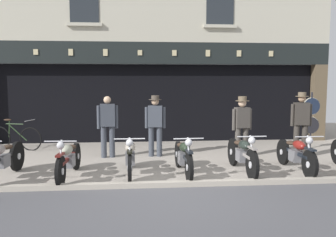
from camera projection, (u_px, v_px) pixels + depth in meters
ground at (179, 208)px, 5.90m from camera, size 23.60×22.00×0.18m
shop_facade at (154, 91)px, 13.67m from camera, size 11.90×4.42×5.91m
motorcycle_far_left at (2, 159)px, 7.40m from camera, size 0.62×2.10×0.93m
motorcycle_left at (69, 158)px, 7.54m from camera, size 0.62×2.02×0.90m
motorcycle_center_left at (130, 156)px, 7.78m from camera, size 0.62×2.01×0.91m
motorcycle_center at (183, 156)px, 7.82m from camera, size 0.62×1.94×0.90m
motorcycle_center_right at (242, 154)px, 7.97m from camera, size 0.62×2.04×0.93m
motorcycle_right at (296, 153)px, 8.07m from camera, size 0.62×1.96×0.91m
salesman_left at (108, 124)px, 9.51m from camera, size 0.56×0.27×1.65m
shopkeeper_center at (155, 123)px, 9.66m from camera, size 0.56×0.34×1.66m
salesman_right at (242, 123)px, 9.59m from camera, size 0.55×0.37×1.64m
assistant_far_right at (301, 121)px, 9.52m from camera, size 0.56×0.34×1.75m
tyre_sign_pole at (311, 116)px, 10.84m from camera, size 0.53×0.06×1.71m
advert_board_near at (62, 94)px, 11.77m from camera, size 0.79×0.03×1.01m
advert_board_far at (33, 93)px, 11.69m from camera, size 0.79×0.03×0.93m
leaning_bicycle at (15, 137)px, 10.62m from camera, size 1.67×0.64×0.94m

